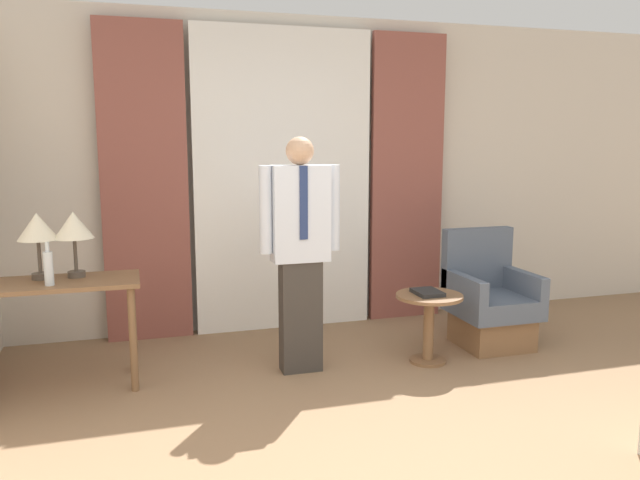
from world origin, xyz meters
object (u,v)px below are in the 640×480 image
(table_lamp_right, at_px, (74,227))
(book, at_px, (427,292))
(desk, at_px, (59,301))
(table_lamp_left, at_px, (37,229))
(side_table, at_px, (429,316))
(person, at_px, (300,245))
(bottle_near_edge, at_px, (49,268))
(armchair, at_px, (489,304))

(table_lamp_right, distance_m, book, 2.52)
(desk, relative_size, book, 4.31)
(table_lamp_left, relative_size, side_table, 0.85)
(desk, xyz_separation_m, side_table, (2.56, -0.25, -0.25))
(table_lamp_right, bearing_deg, desk, -139.70)
(table_lamp_left, distance_m, person, 1.74)
(table_lamp_left, height_order, table_lamp_right, same)
(person, relative_size, side_table, 3.21)
(table_lamp_right, xyz_separation_m, person, (1.49, -0.23, -0.16))
(table_lamp_right, distance_m, bottle_near_edge, 0.34)
(table_lamp_left, distance_m, bottle_near_edge, 0.32)
(bottle_near_edge, bearing_deg, side_table, -2.99)
(desk, bearing_deg, bottle_near_edge, -105.65)
(armchair, relative_size, side_table, 1.78)
(table_lamp_left, xyz_separation_m, side_table, (2.67, -0.35, -0.72))
(desk, relative_size, side_table, 1.98)
(side_table, bearing_deg, book, 154.53)
(bottle_near_edge, bearing_deg, person, -0.71)
(desk, bearing_deg, person, -4.93)
(desk, height_order, person, person)
(bottle_near_edge, relative_size, side_table, 0.53)
(table_lamp_right, relative_size, armchair, 0.48)
(person, height_order, book, person)
(desk, bearing_deg, side_table, -5.66)
(armchair, height_order, book, armchair)
(desk, distance_m, book, 2.56)
(bottle_near_edge, relative_size, book, 1.16)
(book, bearing_deg, table_lamp_right, 172.02)
(book, bearing_deg, side_table, -25.47)
(person, height_order, armchair, person)
(armchair, bearing_deg, bottle_near_edge, -178.24)
(side_table, xyz_separation_m, book, (-0.01, 0.01, 0.18))
(table_lamp_right, distance_m, armchair, 3.19)
(armchair, bearing_deg, desk, 179.67)
(table_lamp_right, relative_size, bottle_near_edge, 1.59)
(book, bearing_deg, table_lamp_left, 172.68)
(table_lamp_left, bearing_deg, table_lamp_right, 0.00)
(person, bearing_deg, armchair, 4.28)
(table_lamp_left, xyz_separation_m, bottle_near_edge, (0.08, -0.21, -0.22))
(person, bearing_deg, side_table, -6.89)
(person, distance_m, armchair, 1.72)
(side_table, bearing_deg, person, 173.11)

